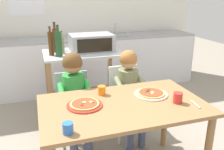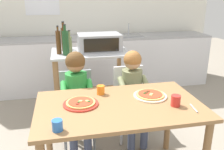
{
  "view_description": "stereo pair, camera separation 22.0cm",
  "coord_description": "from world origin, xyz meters",
  "px_view_note": "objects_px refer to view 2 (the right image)",
  "views": [
    {
      "loc": [
        -0.64,
        -1.68,
        1.61
      ],
      "look_at": [
        0.0,
        0.3,
        0.9
      ],
      "focal_mm": 38.79,
      "sensor_mm": 36.0,
      "label": 1
    },
    {
      "loc": [
        -0.43,
        -1.74,
        1.61
      ],
      "look_at": [
        0.0,
        0.3,
        0.9
      ],
      "focal_mm": 38.79,
      "sensor_mm": 36.0,
      "label": 2
    }
  ],
  "objects_px": {
    "kitchen_island_cart": "(91,75)",
    "dining_chair_right": "(130,97)",
    "bottle_dark_olive_oil": "(66,42)",
    "bottle_brown_beer": "(64,40)",
    "drinking_cup_red": "(176,101)",
    "bottle_squat_spirits": "(70,44)",
    "toaster_oven": "(99,42)",
    "dining_table": "(119,116)",
    "child_in_olive_shirt": "(133,86)",
    "child_in_green_shirt": "(77,90)",
    "bottle_clear_vinegar": "(58,42)",
    "pizza_plate_cream": "(150,95)",
    "serving_spoon": "(194,108)",
    "dining_chair_left": "(77,103)",
    "bottle_tall_green_wine": "(64,39)",
    "pizza_plate_red_rimmed": "(81,103)",
    "drinking_cup_orange": "(101,90)",
    "drinking_cup_blue": "(57,125)"
  },
  "relations": [
    {
      "from": "child_in_green_shirt",
      "to": "pizza_plate_cream",
      "type": "bearing_deg",
      "value": -36.77
    },
    {
      "from": "bottle_tall_green_wine",
      "to": "drinking_cup_orange",
      "type": "xyz_separation_m",
      "value": [
        0.28,
        -1.06,
        -0.28
      ]
    },
    {
      "from": "bottle_clear_vinegar",
      "to": "dining_chair_left",
      "type": "distance_m",
      "value": 0.77
    },
    {
      "from": "child_in_olive_shirt",
      "to": "drinking_cup_blue",
      "type": "height_order",
      "value": "child_in_olive_shirt"
    },
    {
      "from": "pizza_plate_cream",
      "to": "pizza_plate_red_rimmed",
      "type": "bearing_deg",
      "value": -176.44
    },
    {
      "from": "pizza_plate_red_rimmed",
      "to": "drinking_cup_orange",
      "type": "height_order",
      "value": "drinking_cup_orange"
    },
    {
      "from": "child_in_green_shirt",
      "to": "pizza_plate_red_rimmed",
      "type": "bearing_deg",
      "value": -89.98
    },
    {
      "from": "pizza_plate_cream",
      "to": "bottle_clear_vinegar",
      "type": "bearing_deg",
      "value": 125.81
    },
    {
      "from": "pizza_plate_red_rimmed",
      "to": "drinking_cup_red",
      "type": "xyz_separation_m",
      "value": [
        0.74,
        -0.18,
        0.03
      ]
    },
    {
      "from": "toaster_oven",
      "to": "pizza_plate_cream",
      "type": "bearing_deg",
      "value": -76.77
    },
    {
      "from": "bottle_brown_beer",
      "to": "serving_spoon",
      "type": "height_order",
      "value": "bottle_brown_beer"
    },
    {
      "from": "kitchen_island_cart",
      "to": "bottle_tall_green_wine",
      "type": "height_order",
      "value": "bottle_tall_green_wine"
    },
    {
      "from": "toaster_oven",
      "to": "bottle_dark_olive_oil",
      "type": "distance_m",
      "value": 0.44
    },
    {
      "from": "bottle_squat_spirits",
      "to": "pizza_plate_red_rimmed",
      "type": "bearing_deg",
      "value": -88.65
    },
    {
      "from": "bottle_dark_olive_oil",
      "to": "child_in_olive_shirt",
      "type": "relative_size",
      "value": 0.35
    },
    {
      "from": "kitchen_island_cart",
      "to": "dining_chair_right",
      "type": "distance_m",
      "value": 0.64
    },
    {
      "from": "toaster_oven",
      "to": "bottle_clear_vinegar",
      "type": "relative_size",
      "value": 1.57
    },
    {
      "from": "kitchen_island_cart",
      "to": "bottle_squat_spirits",
      "type": "relative_size",
      "value": 3.54
    },
    {
      "from": "bottle_dark_olive_oil",
      "to": "dining_chair_right",
      "type": "bearing_deg",
      "value": -28.2
    },
    {
      "from": "dining_chair_left",
      "to": "bottle_tall_green_wine",
      "type": "bearing_deg",
      "value": 98.2
    },
    {
      "from": "bottle_brown_beer",
      "to": "toaster_oven",
      "type": "bearing_deg",
      "value": -27.61
    },
    {
      "from": "bottle_brown_beer",
      "to": "drinking_cup_red",
      "type": "xyz_separation_m",
      "value": [
        0.82,
        -1.57,
        -0.24
      ]
    },
    {
      "from": "kitchen_island_cart",
      "to": "bottle_clear_vinegar",
      "type": "bearing_deg",
      "value": -171.61
    },
    {
      "from": "kitchen_island_cart",
      "to": "drinking_cup_red",
      "type": "bearing_deg",
      "value": -68.62
    },
    {
      "from": "toaster_oven",
      "to": "drinking_cup_red",
      "type": "distance_m",
      "value": 1.42
    },
    {
      "from": "child_in_green_shirt",
      "to": "drinking_cup_red",
      "type": "relative_size",
      "value": 11.76
    },
    {
      "from": "bottle_dark_olive_oil",
      "to": "serving_spoon",
      "type": "height_order",
      "value": "bottle_dark_olive_oil"
    },
    {
      "from": "bottle_brown_beer",
      "to": "dining_chair_left",
      "type": "height_order",
      "value": "bottle_brown_beer"
    },
    {
      "from": "bottle_tall_green_wine",
      "to": "dining_chair_right",
      "type": "bearing_deg",
      "value": -40.14
    },
    {
      "from": "drinking_cup_orange",
      "to": "serving_spoon",
      "type": "bearing_deg",
      "value": -33.38
    },
    {
      "from": "toaster_oven",
      "to": "dining_table",
      "type": "xyz_separation_m",
      "value": [
        -0.03,
        -1.22,
        -0.38
      ]
    },
    {
      "from": "dining_chair_right",
      "to": "serving_spoon",
      "type": "xyz_separation_m",
      "value": [
        0.25,
        -0.91,
        0.28
      ]
    },
    {
      "from": "dining_chair_right",
      "to": "pizza_plate_red_rimmed",
      "type": "xyz_separation_m",
      "value": [
        -0.61,
        -0.66,
        0.28
      ]
    },
    {
      "from": "bottle_dark_olive_oil",
      "to": "drinking_cup_red",
      "type": "distance_m",
      "value": 1.48
    },
    {
      "from": "bottle_dark_olive_oil",
      "to": "child_in_olive_shirt",
      "type": "distance_m",
      "value": 0.93
    },
    {
      "from": "kitchen_island_cart",
      "to": "dining_chair_left",
      "type": "distance_m",
      "value": 0.6
    },
    {
      "from": "bottle_brown_beer",
      "to": "bottle_squat_spirits",
      "type": "bearing_deg",
      "value": -76.76
    },
    {
      "from": "toaster_oven",
      "to": "bottle_clear_vinegar",
      "type": "height_order",
      "value": "bottle_clear_vinegar"
    },
    {
      "from": "child_in_olive_shirt",
      "to": "child_in_green_shirt",
      "type": "bearing_deg",
      "value": -175.81
    },
    {
      "from": "child_in_green_shirt",
      "to": "drinking_cup_red",
      "type": "distance_m",
      "value": 1.0
    },
    {
      "from": "bottle_dark_olive_oil",
      "to": "drinking_cup_blue",
      "type": "relative_size",
      "value": 4.69
    },
    {
      "from": "bottle_dark_olive_oil",
      "to": "drinking_cup_red",
      "type": "height_order",
      "value": "bottle_dark_olive_oil"
    },
    {
      "from": "bottle_brown_beer",
      "to": "pizza_plate_red_rimmed",
      "type": "xyz_separation_m",
      "value": [
        0.08,
        -1.39,
        -0.27
      ]
    },
    {
      "from": "drinking_cup_blue",
      "to": "serving_spoon",
      "type": "height_order",
      "value": "drinking_cup_blue"
    },
    {
      "from": "bottle_squat_spirits",
      "to": "drinking_cup_red",
      "type": "relative_size",
      "value": 3.02
    },
    {
      "from": "child_in_olive_shirt",
      "to": "drinking_cup_orange",
      "type": "xyz_separation_m",
      "value": [
        -0.41,
        -0.35,
        0.13
      ]
    },
    {
      "from": "kitchen_island_cart",
      "to": "bottle_dark_olive_oil",
      "type": "bearing_deg",
      "value": -156.65
    },
    {
      "from": "pizza_plate_cream",
      "to": "drinking_cup_blue",
      "type": "relative_size",
      "value": 3.82
    },
    {
      "from": "drinking_cup_blue",
      "to": "child_in_olive_shirt",
      "type": "bearing_deg",
      "value": 48.61
    },
    {
      "from": "toaster_oven",
      "to": "dining_chair_left",
      "type": "bearing_deg",
      "value": -121.23
    }
  ]
}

